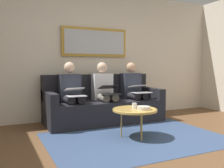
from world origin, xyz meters
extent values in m
cube|color=brown|center=(0.00, 0.00, -0.05)|extent=(6.00, 5.20, 0.10)
cube|color=beige|center=(0.00, -2.60, 1.30)|extent=(6.00, 0.12, 2.60)
cube|color=#33476B|center=(0.00, -0.85, 0.00)|extent=(2.60, 1.80, 0.01)
cube|color=black|center=(0.00, -2.05, 0.21)|extent=(2.20, 0.90, 0.42)
cube|color=black|center=(0.00, -2.40, 0.66)|extent=(2.20, 0.20, 0.48)
cube|color=black|center=(-1.03, -2.05, 0.52)|extent=(0.14, 0.90, 0.20)
cube|color=black|center=(1.03, -2.05, 0.52)|extent=(0.14, 0.90, 0.20)
cube|color=#B7892D|center=(0.00, -2.51, 1.55)|extent=(1.39, 0.04, 0.58)
cube|color=#B2B7BC|center=(0.00, -2.48, 1.55)|extent=(1.29, 0.01, 0.48)
cylinder|color=tan|center=(0.01, -0.90, 0.41)|extent=(0.66, 0.66, 0.03)
torus|color=tan|center=(0.01, -0.90, 0.43)|extent=(0.66, 0.66, 0.02)
cylinder|color=#B28E42|center=(0.01, -0.70, 0.20)|extent=(0.02, 0.02, 0.40)
cylinder|color=#B28E42|center=(-0.17, -1.00, 0.20)|extent=(0.02, 0.02, 0.40)
cylinder|color=#B28E42|center=(0.18, -1.00, 0.20)|extent=(0.02, 0.02, 0.40)
cylinder|color=silver|center=(-0.01, -0.93, 0.47)|extent=(0.07, 0.07, 0.09)
cylinder|color=beige|center=(-0.10, -0.82, 0.45)|extent=(0.20, 0.20, 0.05)
cube|color=#2D3342|center=(-0.64, -2.15, 0.67)|extent=(0.38, 0.22, 0.50)
sphere|color=tan|center=(-0.64, -2.15, 1.04)|extent=(0.20, 0.20, 0.20)
cylinder|color=#232328|center=(-0.73, -1.94, 0.49)|extent=(0.14, 0.42, 0.14)
cylinder|color=#232328|center=(-0.55, -1.94, 0.49)|extent=(0.14, 0.42, 0.14)
cylinder|color=#232328|center=(-0.73, -1.73, 0.21)|extent=(0.11, 0.11, 0.42)
cylinder|color=#232328|center=(-0.55, -1.73, 0.21)|extent=(0.11, 0.11, 0.42)
cube|color=silver|center=(-0.64, -1.73, 0.57)|extent=(0.34, 0.22, 0.01)
cube|color=silver|center=(-0.64, -1.86, 0.68)|extent=(0.34, 0.22, 0.06)
cube|color=#A5C6EA|center=(-0.64, -1.86, 0.68)|extent=(0.31, 0.19, 0.05)
cube|color=silver|center=(0.00, -2.15, 0.67)|extent=(0.38, 0.22, 0.50)
sphere|color=beige|center=(0.00, -2.15, 1.04)|extent=(0.20, 0.20, 0.20)
cylinder|color=gray|center=(-0.09, -1.94, 0.49)|extent=(0.14, 0.42, 0.14)
cylinder|color=gray|center=(0.09, -1.94, 0.49)|extent=(0.14, 0.42, 0.14)
cylinder|color=gray|center=(-0.09, -1.73, 0.21)|extent=(0.11, 0.11, 0.42)
cylinder|color=gray|center=(0.09, -1.73, 0.21)|extent=(0.11, 0.11, 0.42)
cube|color=black|center=(0.00, -1.73, 0.57)|extent=(0.32, 0.23, 0.01)
cube|color=black|center=(0.00, -1.88, 0.68)|extent=(0.32, 0.22, 0.08)
cube|color=#A5C6EA|center=(0.00, -1.88, 0.69)|extent=(0.29, 0.20, 0.07)
cube|color=#2D3342|center=(0.64, -2.15, 0.67)|extent=(0.38, 0.22, 0.50)
sphere|color=beige|center=(0.64, -2.15, 1.04)|extent=(0.20, 0.20, 0.20)
cylinder|color=#232328|center=(0.55, -1.94, 0.49)|extent=(0.14, 0.42, 0.14)
cylinder|color=#232328|center=(0.73, -1.94, 0.49)|extent=(0.14, 0.42, 0.14)
cylinder|color=#232328|center=(0.55, -1.73, 0.21)|extent=(0.11, 0.11, 0.42)
cylinder|color=#232328|center=(0.73, -1.73, 0.21)|extent=(0.11, 0.11, 0.42)
cube|color=white|center=(0.64, -1.73, 0.57)|extent=(0.31, 0.20, 0.01)
cube|color=white|center=(0.64, -1.86, 0.67)|extent=(0.31, 0.19, 0.07)
cube|color=#A5C6EA|center=(0.64, -1.86, 0.67)|extent=(0.28, 0.17, 0.06)
camera|label=1|loc=(1.86, 2.24, 1.06)|focal=39.75mm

